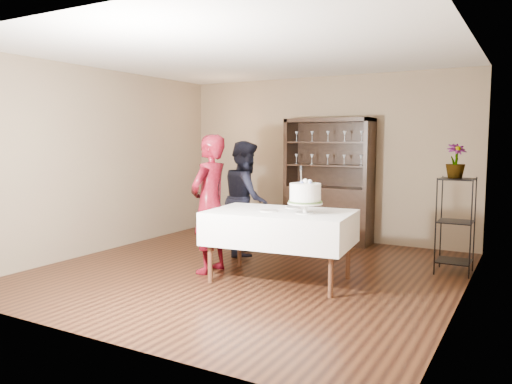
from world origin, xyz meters
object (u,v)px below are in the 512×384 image
cake (305,195)px  man (246,198)px  cake_table (280,228)px  plant_etagere (455,222)px  china_hutch (328,201)px  potted_plant (456,161)px  woman (210,204)px

cake → man: bearing=143.0°
cake_table → cake: size_ratio=3.25×
plant_etagere → china_hutch: bearing=153.2°
potted_plant → cake_table: bearing=-140.7°
china_hutch → woman: size_ratio=1.16×
cake_table → potted_plant: (1.71, 1.40, 0.76)m
china_hutch → woman: (-0.61, -2.50, 0.20)m
woman → plant_etagere: bearing=119.6°
china_hutch → potted_plant: bearing=-26.5°
cake_table → woman: woman is taller
plant_etagere → cake_table: 2.22m
man → potted_plant: 2.86m
woman → cake: size_ratio=3.20×
china_hutch → cake_table: (0.34, -2.42, -0.03)m
cake_table → potted_plant: potted_plant is taller
cake_table → man: 1.47m
plant_etagere → man: 2.83m
woman → china_hutch: bearing=167.5°
cake_table → potted_plant: size_ratio=4.12×
man → woman: bearing=156.4°
plant_etagere → woman: bearing=-151.7°
plant_etagere → man: bearing=-172.6°
plant_etagere → cake: (-1.41, -1.41, 0.40)m
plant_etagere → man: man is taller
woman → cake: 1.29m
china_hutch → cake_table: size_ratio=1.14×
plant_etagere → potted_plant: (-0.03, 0.03, 0.75)m
cake_table → potted_plant: bearing=39.3°
cake_table → cake: (0.33, -0.04, 0.41)m
china_hutch → plant_etagere: bearing=-26.8°
china_hutch → cake_table: bearing=-82.1°
woman → cake_table: bearing=95.9°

